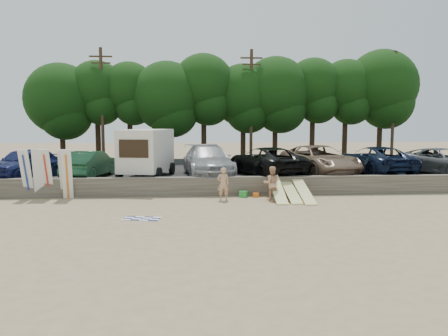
{
  "coord_description": "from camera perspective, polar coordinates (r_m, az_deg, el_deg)",
  "views": [
    {
      "loc": [
        -2.75,
        -19.75,
        3.92
      ],
      "look_at": [
        -1.15,
        3.0,
        1.46
      ],
      "focal_mm": 35.0,
      "sensor_mm": 36.0,
      "label": 1
    }
  ],
  "objects": [
    {
      "name": "box_trailer",
      "position": [
        25.6,
        -10.09,
        2.27
      ],
      "size": [
        3.14,
        4.64,
        2.73
      ],
      "rotation": [
        0.0,
        0.0,
        -0.21
      ],
      "color": "silver",
      "rests_on": "parking_lot"
    },
    {
      "name": "car_6",
      "position": [
        29.56,
        26.69,
        0.78
      ],
      "size": [
        4.63,
        6.26,
        1.58
      ],
      "primitive_type": "imported",
      "rotation": [
        0.0,
        0.0,
        0.4
      ],
      "color": "#4F5255",
      "rests_on": "parking_lot"
    },
    {
      "name": "beachgoer_b",
      "position": [
        21.78,
        6.23,
        -1.99
      ],
      "size": [
        0.87,
        0.7,
        1.7
      ],
      "primitive_type": "imported",
      "rotation": [
        0.0,
        0.0,
        3.08
      ],
      "color": "tan",
      "rests_on": "ground"
    },
    {
      "name": "parking_lot",
      "position": [
        30.58,
        1.16,
        -0.56
      ],
      "size": [
        44.0,
        14.5,
        0.7
      ],
      "primitive_type": "cube",
      "color": "#282828",
      "rests_on": "ground"
    },
    {
      "name": "surfboard_low_0",
      "position": [
        21.92,
        6.98,
        -2.71
      ],
      "size": [
        0.56,
        2.83,
        1.12
      ],
      "primitive_type": "cube",
      "rotation": [
        0.36,
        0.0,
        0.0
      ],
      "color": "#FDF59F",
      "rests_on": "ground"
    },
    {
      "name": "surfboard_upright_2",
      "position": [
        23.73,
        -22.13,
        -0.73
      ],
      "size": [
        0.53,
        0.73,
        2.53
      ],
      "primitive_type": "cube",
      "rotation": [
        0.25,
        0.0,
        -0.04
      ],
      "color": "white",
      "rests_on": "ground"
    },
    {
      "name": "surfboard_upright_4",
      "position": [
        23.19,
        -19.82,
        -0.78
      ],
      "size": [
        0.6,
        0.74,
        2.54
      ],
      "primitive_type": "cube",
      "rotation": [
        0.24,
        0.0,
        0.16
      ],
      "color": "white",
      "rests_on": "ground"
    },
    {
      "name": "car_1",
      "position": [
        26.12,
        -17.06,
        0.49
      ],
      "size": [
        2.45,
        4.87,
        1.53
      ],
      "primitive_type": "imported",
      "rotation": [
        0.0,
        0.0,
        2.96
      ],
      "color": "#163F25",
      "rests_on": "parking_lot"
    },
    {
      "name": "seawall",
      "position": [
        23.17,
        2.84,
        -2.35
      ],
      "size": [
        44.0,
        0.5,
        1.0
      ],
      "primitive_type": "cube",
      "color": "#6B6356",
      "rests_on": "ground"
    },
    {
      "name": "ground",
      "position": [
        20.32,
        3.84,
        -4.99
      ],
      "size": [
        120.0,
        120.0,
        0.0
      ],
      "primitive_type": "plane",
      "color": "tan",
      "rests_on": "ground"
    },
    {
      "name": "surfboard_upright_1",
      "position": [
        23.82,
        -23.08,
        -0.72
      ],
      "size": [
        0.59,
        0.68,
        2.55
      ],
      "primitive_type": "cube",
      "rotation": [
        0.21,
        0.0,
        0.16
      ],
      "color": "white",
      "rests_on": "ground"
    },
    {
      "name": "beachgoer_a",
      "position": [
        21.58,
        -0.11,
        -2.1
      ],
      "size": [
        0.62,
        0.43,
        1.65
      ],
      "primitive_type": "imported",
      "rotation": [
        0.0,
        0.0,
        3.2
      ],
      "color": "tan",
      "rests_on": "ground"
    },
    {
      "name": "gear_bag",
      "position": [
        22.7,
        4.17,
        -3.53
      ],
      "size": [
        0.31,
        0.26,
        0.22
      ],
      "primitive_type": "cube",
      "rotation": [
        0.0,
        0.0,
        -0.05
      ],
      "color": "orange",
      "rests_on": "ground"
    },
    {
      "name": "utility_poles",
      "position": [
        36.09,
        3.58,
        8.53
      ],
      "size": [
        25.8,
        0.26,
        9.0
      ],
      "color": "#473321",
      "rests_on": "parking_lot"
    },
    {
      "name": "car_3",
      "position": [
        26.0,
        5.55,
        0.88
      ],
      "size": [
        4.44,
        6.64,
        1.69
      ],
      "primitive_type": "imported",
      "rotation": [
        0.0,
        0.0,
        3.43
      ],
      "color": "black",
      "rests_on": "parking_lot"
    },
    {
      "name": "surfboard_low_1",
      "position": [
        22.15,
        8.73,
        -3.06
      ],
      "size": [
        0.56,
        2.93,
        0.8
      ],
      "primitive_type": "cube",
      "rotation": [
        0.25,
        0.0,
        0.0
      ],
      "color": "#FDF59F",
      "rests_on": "ground"
    },
    {
      "name": "beach_towel",
      "position": [
        18.03,
        -10.69,
        -6.5
      ],
      "size": [
        1.81,
        1.81,
        0.0
      ],
      "primitive_type": "plane",
      "rotation": [
        0.0,
        0.0,
        -0.24
      ],
      "color": "white",
      "rests_on": "ground"
    },
    {
      "name": "surfboard_upright_3",
      "position": [
        23.39,
        -20.1,
        -0.77
      ],
      "size": [
        0.59,
        0.84,
        2.51
      ],
      "primitive_type": "cube",
      "rotation": [
        0.29,
        0.0,
        0.11
      ],
      "color": "white",
      "rests_on": "ground"
    },
    {
      "name": "surfboard_low_2",
      "position": [
        22.06,
        10.39,
        -3.04
      ],
      "size": [
        0.56,
        2.91,
        0.87
      ],
      "primitive_type": "cube",
      "rotation": [
        0.27,
        0.0,
        0.0
      ],
      "color": "#FDF59F",
      "rests_on": "ground"
    },
    {
      "name": "car_2",
      "position": [
        25.69,
        -2.13,
        0.96
      ],
      "size": [
        3.22,
        6.45,
        1.8
      ],
      "primitive_type": "imported",
      "rotation": [
        0.0,
        0.0,
        0.12
      ],
      "color": "#9E9FA3",
      "rests_on": "parking_lot"
    },
    {
      "name": "car_4",
      "position": [
        27.12,
        12.35,
        1.04
      ],
      "size": [
        4.28,
        6.79,
        1.75
      ],
      "primitive_type": "imported",
      "rotation": [
        0.0,
        0.0,
        0.23
      ],
      "color": "#7F6551",
      "rests_on": "parking_lot"
    },
    {
      "name": "cooler",
      "position": [
        22.61,
        2.54,
        -3.43
      ],
      "size": [
        0.47,
        0.43,
        0.32
      ],
      "primitive_type": "cube",
      "rotation": [
        0.0,
        0.0,
        -0.43
      ],
      "color": "green",
      "rests_on": "ground"
    },
    {
      "name": "car_5",
      "position": [
        28.43,
        19.17,
        1.0
      ],
      "size": [
        3.22,
        6.21,
        1.67
      ],
      "primitive_type": "imported",
      "rotation": [
        0.0,
        0.0,
        3.22
      ],
      "color": "black",
      "rests_on": "parking_lot"
    },
    {
      "name": "surfboard_upright_0",
      "position": [
        24.0,
        -24.4,
        -0.76
      ],
      "size": [
        0.54,
        0.77,
        2.52
      ],
      "primitive_type": "cube",
      "rotation": [
        0.27,
        0.0,
        -0.05
      ],
      "color": "white",
      "rests_on": "ground"
    },
    {
      "name": "treeline",
      "position": [
        37.46,
        0.74,
        10.01
      ],
      "size": [
        33.29,
        6.56,
        9.39
      ],
      "color": "#382616",
      "rests_on": "parking_lot"
    },
    {
      "name": "car_0",
      "position": [
        27.12,
        -24.55,
        0.61
      ],
      "size": [
        3.6,
        5.46,
        1.73
      ],
      "primitive_type": "imported",
      "rotation": [
        0.0,
        0.0,
        -0.34
      ],
      "color": "#171E51",
      "rests_on": "parking_lot"
    }
  ]
}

